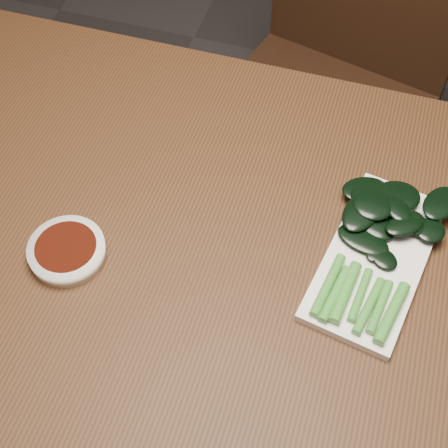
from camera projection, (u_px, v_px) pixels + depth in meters
ground at (232, 418)px, 1.51m from camera, size 6.00×6.00×0.00m
table at (237, 276)px, 0.95m from camera, size 1.40×0.80×0.75m
chair_far at (332, 80)px, 1.49m from camera, size 0.57×0.57×0.89m
sauce_bowl at (67, 251)px, 0.88m from camera, size 0.11×0.11×0.02m
serving_plate at (376, 259)px, 0.88m from camera, size 0.18×0.29×0.01m
gai_lan at (379, 232)px, 0.88m from camera, size 0.19×0.29×0.03m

